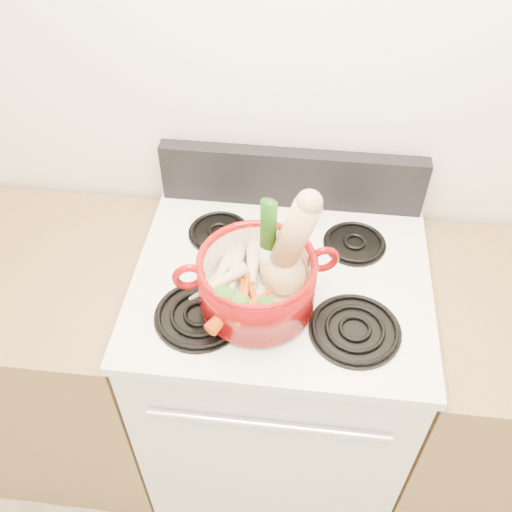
# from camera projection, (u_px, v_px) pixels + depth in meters

# --- Properties ---
(wall_back) EXTENTS (3.50, 0.02, 2.60)m
(wall_back) POSITION_uv_depth(u_px,v_px,m) (298.00, 88.00, 1.49)
(wall_back) COLOR white
(wall_back) RESTS_ON floor
(stove_body) EXTENTS (0.76, 0.65, 0.92)m
(stove_body) POSITION_uv_depth(u_px,v_px,m) (277.00, 377.00, 1.85)
(stove_body) COLOR silver
(stove_body) RESTS_ON floor
(cooktop) EXTENTS (0.78, 0.67, 0.03)m
(cooktop) POSITION_uv_depth(u_px,v_px,m) (282.00, 280.00, 1.51)
(cooktop) COLOR silver
(cooktop) RESTS_ON stove_body
(control_backsplash) EXTENTS (0.76, 0.05, 0.18)m
(control_backsplash) POSITION_uv_depth(u_px,v_px,m) (292.00, 178.00, 1.64)
(control_backsplash) COLOR black
(control_backsplash) RESTS_ON cooktop
(oven_handle) EXTENTS (0.60, 0.02, 0.02)m
(oven_handle) POSITION_uv_depth(u_px,v_px,m) (268.00, 425.00, 1.39)
(oven_handle) COLOR silver
(oven_handle) RESTS_ON stove_body
(burner_front_left) EXTENTS (0.22, 0.22, 0.02)m
(burner_front_left) POSITION_uv_depth(u_px,v_px,m) (199.00, 315.00, 1.40)
(burner_front_left) COLOR black
(burner_front_left) RESTS_ON cooktop
(burner_front_right) EXTENTS (0.22, 0.22, 0.02)m
(burner_front_right) POSITION_uv_depth(u_px,v_px,m) (355.00, 329.00, 1.37)
(burner_front_right) COLOR black
(burner_front_right) RESTS_ON cooktop
(burner_back_left) EXTENTS (0.17, 0.17, 0.02)m
(burner_back_left) POSITION_uv_depth(u_px,v_px,m) (219.00, 231.00, 1.61)
(burner_back_left) COLOR black
(burner_back_left) RESTS_ON cooktop
(burner_back_right) EXTENTS (0.17, 0.17, 0.02)m
(burner_back_right) POSITION_uv_depth(u_px,v_px,m) (355.00, 242.00, 1.58)
(burner_back_right) COLOR black
(burner_back_right) RESTS_ON cooktop
(dutch_oven) EXTENTS (0.35, 0.35, 0.14)m
(dutch_oven) POSITION_uv_depth(u_px,v_px,m) (257.00, 281.00, 1.37)
(dutch_oven) COLOR maroon
(dutch_oven) RESTS_ON burner_front_left
(pot_handle_left) EXTENTS (0.08, 0.04, 0.08)m
(pot_handle_left) POSITION_uv_depth(u_px,v_px,m) (189.00, 277.00, 1.32)
(pot_handle_left) COLOR maroon
(pot_handle_left) RESTS_ON dutch_oven
(pot_handle_right) EXTENTS (0.08, 0.04, 0.08)m
(pot_handle_right) POSITION_uv_depth(u_px,v_px,m) (323.00, 259.00, 1.35)
(pot_handle_right) COLOR maroon
(pot_handle_right) RESTS_ON dutch_oven
(squash) EXTENTS (0.21, 0.17, 0.30)m
(squash) POSITION_uv_depth(u_px,v_px,m) (286.00, 247.00, 1.31)
(squash) COLOR tan
(squash) RESTS_ON dutch_oven
(leek) EXTENTS (0.06, 0.06, 0.27)m
(leek) POSITION_uv_depth(u_px,v_px,m) (268.00, 243.00, 1.33)
(leek) COLOR beige
(leek) RESTS_ON dutch_oven
(ginger) EXTENTS (0.11, 0.10, 0.05)m
(ginger) POSITION_uv_depth(u_px,v_px,m) (269.00, 257.00, 1.45)
(ginger) COLOR tan
(ginger) RESTS_ON dutch_oven
(parsnip_0) EXTENTS (0.05, 0.21, 0.06)m
(parsnip_0) POSITION_uv_depth(u_px,v_px,m) (232.00, 281.00, 1.40)
(parsnip_0) COLOR beige
(parsnip_0) RESTS_ON dutch_oven
(parsnip_1) EXTENTS (0.09, 0.19, 0.06)m
(parsnip_1) POSITION_uv_depth(u_px,v_px,m) (220.00, 273.00, 1.41)
(parsnip_1) COLOR beige
(parsnip_1) RESTS_ON dutch_oven
(parsnip_2) EXTENTS (0.06, 0.22, 0.06)m
(parsnip_2) POSITION_uv_depth(u_px,v_px,m) (253.00, 268.00, 1.41)
(parsnip_2) COLOR beige
(parsnip_2) RESTS_ON dutch_oven
(parsnip_3) EXTENTS (0.15, 0.13, 0.05)m
(parsnip_3) POSITION_uv_depth(u_px,v_px,m) (218.00, 282.00, 1.37)
(parsnip_3) COLOR beige
(parsnip_3) RESTS_ON dutch_oven
(carrot_0) EXTENTS (0.04, 0.17, 0.05)m
(carrot_0) POSITION_uv_depth(u_px,v_px,m) (242.00, 299.00, 1.36)
(carrot_0) COLOR #DA4D0A
(carrot_0) RESTS_ON dutch_oven
(carrot_1) EXTENTS (0.11, 0.17, 0.05)m
(carrot_1) POSITION_uv_depth(u_px,v_px,m) (232.00, 307.00, 1.33)
(carrot_1) COLOR #D93D0A
(carrot_1) RESTS_ON dutch_oven
(carrot_2) EXTENTS (0.09, 0.15, 0.04)m
(carrot_2) POSITION_uv_depth(u_px,v_px,m) (255.00, 300.00, 1.34)
(carrot_2) COLOR #C93F0A
(carrot_2) RESTS_ON dutch_oven
(carrot_3) EXTENTS (0.12, 0.11, 0.04)m
(carrot_3) POSITION_uv_depth(u_px,v_px,m) (251.00, 304.00, 1.33)
(carrot_3) COLOR #DE540B
(carrot_3) RESTS_ON dutch_oven
(carrot_4) EXTENTS (0.03, 0.16, 0.04)m
(carrot_4) POSITION_uv_depth(u_px,v_px,m) (244.00, 301.00, 1.33)
(carrot_4) COLOR #BE4C09
(carrot_4) RESTS_ON dutch_oven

